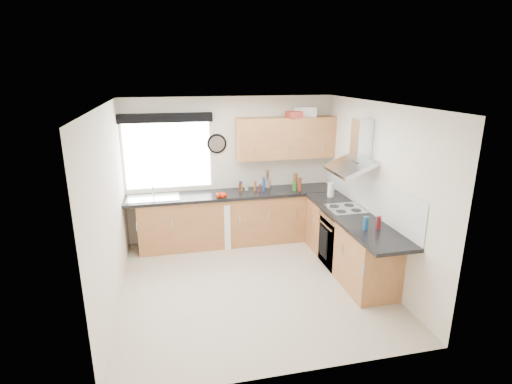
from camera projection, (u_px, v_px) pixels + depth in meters
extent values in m
plane|color=beige|center=(252.00, 284.00, 5.66)|extent=(3.60, 3.60, 0.00)
cube|color=white|center=(251.00, 104.00, 4.93)|extent=(3.60, 3.60, 0.02)
cube|color=silver|center=(230.00, 169.00, 6.98)|extent=(3.60, 0.02, 2.50)
cube|color=silver|center=(293.00, 260.00, 3.62)|extent=(3.60, 0.02, 2.50)
cube|color=silver|center=(109.00, 210.00, 4.92)|extent=(0.02, 3.60, 2.50)
cube|color=silver|center=(375.00, 192.00, 5.67)|extent=(0.02, 3.60, 2.50)
cube|color=white|center=(168.00, 155.00, 6.66)|extent=(1.40, 0.02, 1.10)
cube|color=black|center=(165.00, 118.00, 6.39)|extent=(1.50, 0.18, 0.14)
cube|color=white|center=(364.00, 191.00, 5.97)|extent=(0.01, 3.00, 0.54)
cube|color=#945D33|center=(228.00, 219.00, 6.92)|extent=(3.00, 0.58, 0.86)
cube|color=#945D33|center=(315.00, 213.00, 7.25)|extent=(0.60, 0.60, 0.86)
cube|color=#945D33|center=(348.00, 242.00, 5.99)|extent=(0.58, 2.10, 0.86)
cube|color=black|center=(233.00, 194.00, 6.80)|extent=(3.60, 0.62, 0.05)
cube|color=black|center=(354.00, 218.00, 5.72)|extent=(0.62, 2.42, 0.05)
cube|color=black|center=(343.00, 239.00, 6.13)|extent=(0.56, 0.58, 0.85)
cube|color=silver|center=(345.00, 209.00, 5.99)|extent=(0.52, 0.52, 0.01)
cube|color=#945D33|center=(286.00, 138.00, 6.85)|extent=(1.70, 0.35, 0.70)
cube|color=white|center=(218.00, 222.00, 6.91)|extent=(0.68, 0.66, 0.79)
cylinder|color=black|center=(217.00, 144.00, 6.76)|extent=(0.33, 0.04, 0.33)
cube|color=white|center=(305.00, 111.00, 6.89)|extent=(0.43, 0.34, 0.16)
cube|color=maroon|center=(294.00, 114.00, 6.66)|extent=(0.27, 0.24, 0.11)
cylinder|color=gray|center=(268.00, 184.00, 7.10)|extent=(0.11, 0.11, 0.13)
cylinder|color=white|center=(331.00, 190.00, 6.56)|extent=(0.11, 0.11, 0.24)
cylinder|color=maroon|center=(299.00, 185.00, 6.87)|extent=(0.07, 0.07, 0.23)
cylinder|color=#A9A190|center=(246.00, 186.00, 6.93)|extent=(0.06, 0.06, 0.16)
cylinder|color=#4B1B21|center=(260.00, 188.00, 6.83)|extent=(0.04, 0.04, 0.14)
cylinder|color=brown|center=(255.00, 186.00, 6.88)|extent=(0.04, 0.04, 0.17)
cylinder|color=navy|center=(264.00, 184.00, 6.84)|extent=(0.05, 0.05, 0.25)
cylinder|color=navy|center=(241.00, 186.00, 6.94)|extent=(0.06, 0.06, 0.15)
cylinder|color=#265A20|center=(295.00, 186.00, 6.90)|extent=(0.08, 0.08, 0.15)
cylinder|color=olive|center=(241.00, 188.00, 6.90)|extent=(0.04, 0.04, 0.12)
cylinder|color=#4F1810|center=(240.00, 188.00, 6.78)|extent=(0.04, 0.04, 0.17)
cylinder|color=brown|center=(295.00, 180.00, 7.11)|extent=(0.07, 0.07, 0.25)
cylinder|color=#5A1315|center=(379.00, 223.00, 5.22)|extent=(0.06, 0.06, 0.17)
cylinder|color=navy|center=(366.00, 223.00, 5.18)|extent=(0.07, 0.07, 0.18)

